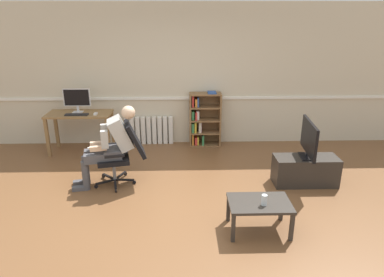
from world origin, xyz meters
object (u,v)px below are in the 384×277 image
(keyboard, at_px, (77,115))
(bookshelf, at_px, (203,120))
(tv_screen, at_px, (309,139))
(imac_monitor, at_px, (77,99))
(office_chair, at_px, (123,151))
(tv_stand, at_px, (305,170))
(drinking_glass, at_px, (264,200))
(computer_desk, at_px, (80,119))
(coffee_table, at_px, (259,206))
(computer_mouse, at_px, (96,114))
(person_seated, at_px, (110,144))
(radiator, at_px, (149,130))

(keyboard, distance_m, bookshelf, 2.36)
(bookshelf, xyz_separation_m, tv_screen, (1.48, -1.75, 0.21))
(imac_monitor, relative_size, office_chair, 0.51)
(keyboard, distance_m, tv_stand, 4.04)
(keyboard, relative_size, bookshelf, 0.38)
(imac_monitor, distance_m, tv_stand, 4.18)
(tv_stand, bearing_deg, drinking_glass, -126.19)
(computer_desk, distance_m, coffee_table, 3.88)
(computer_mouse, distance_m, bookshelf, 2.03)
(bookshelf, bearing_deg, person_seated, -131.49)
(radiator, xyz_separation_m, coffee_table, (1.58, -3.06, 0.05))
(tv_stand, bearing_deg, bookshelf, 130.15)
(imac_monitor, height_order, computer_mouse, imac_monitor)
(keyboard, relative_size, radiator, 0.43)
(office_chair, bearing_deg, keyboard, -152.11)
(keyboard, bearing_deg, tv_screen, -19.23)
(coffee_table, distance_m, drinking_glass, 0.14)
(coffee_table, bearing_deg, bookshelf, 99.72)
(imac_monitor, bearing_deg, radiator, 13.89)
(imac_monitor, height_order, person_seated, person_seated)
(tv_screen, bearing_deg, coffee_table, 147.37)
(office_chair, bearing_deg, tv_screen, 75.41)
(computer_mouse, relative_size, tv_screen, 0.12)
(imac_monitor, bearing_deg, coffee_table, -43.99)
(office_chair, bearing_deg, tv_stand, 75.41)
(person_seated, distance_m, drinking_glass, 2.44)
(keyboard, relative_size, office_chair, 0.43)
(keyboard, distance_m, drinking_glass, 3.86)
(bookshelf, xyz_separation_m, drinking_glass, (0.54, -3.02, -0.07))
(imac_monitor, distance_m, tv_screen, 4.12)
(imac_monitor, bearing_deg, bookshelf, 5.17)
(computer_desk, height_order, bookshelf, bookshelf)
(bookshelf, distance_m, coffee_table, 3.00)
(computer_desk, height_order, person_seated, person_seated)
(bookshelf, bearing_deg, imac_monitor, -174.83)
(tv_screen, bearing_deg, imac_monitor, 74.17)
(keyboard, bearing_deg, drinking_glass, -42.36)
(computer_desk, distance_m, person_seated, 1.61)
(office_chair, height_order, tv_stand, office_chair)
(radiator, relative_size, tv_stand, 1.01)
(keyboard, height_order, computer_mouse, computer_mouse)
(radiator, bearing_deg, tv_screen, -35.98)
(tv_stand, xyz_separation_m, tv_screen, (0.00, -0.00, 0.51))
(radiator, distance_m, person_seated, 1.85)
(office_chair, relative_size, person_seated, 0.79)
(drinking_glass, bearing_deg, person_seated, 146.08)
(computer_desk, bearing_deg, drinking_glass, -43.92)
(imac_monitor, xyz_separation_m, tv_screen, (3.81, -1.54, -0.28))
(computer_mouse, bearing_deg, office_chair, -61.13)
(imac_monitor, distance_m, radiator, 1.49)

